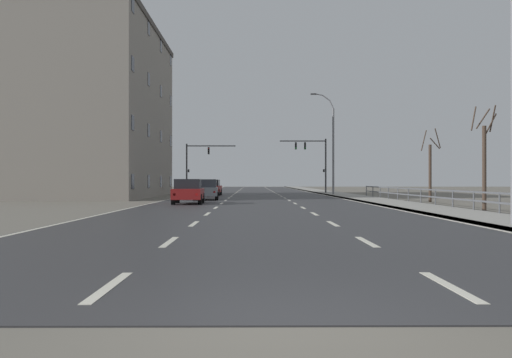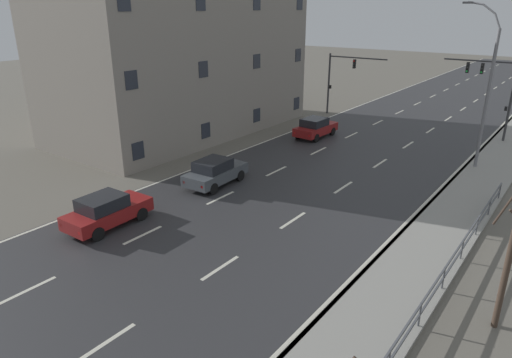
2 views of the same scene
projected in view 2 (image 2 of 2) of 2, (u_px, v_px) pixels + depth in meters
The scene contains 10 objects.
ground_plane at pixel (365, 149), 33.73m from camera, with size 160.00×160.00×0.12m.
road_asphalt_strip at pixel (418, 118), 42.70m from camera, with size 14.00×120.00×0.03m.
street_lamp_midground at pixel (486, 91), 27.78m from camera, with size 2.34×0.24×10.11m.
traffic_signal_right at pixel (495, 85), 34.31m from camera, with size 5.28×0.36×6.19m.
traffic_signal_left at pixel (340, 75), 42.74m from camera, with size 5.68×0.36×5.70m.
car_far_left at pixel (215, 172), 26.42m from camera, with size 2.00×4.18×1.57m.
car_near_right at pixel (315, 127), 36.17m from camera, with size 1.92×4.14×1.57m.
car_near_left at pixel (107, 211), 21.38m from camera, with size 1.94×4.15×1.57m.
brick_building at pixel (181, 34), 35.88m from camera, with size 10.55×21.37×15.51m.
bare_tree_mid at pixel (507, 267), 14.07m from camera, with size 1.41×1.47×5.00m.
Camera 2 is at (12.88, 17.25, 9.76)m, focal length 31.98 mm.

